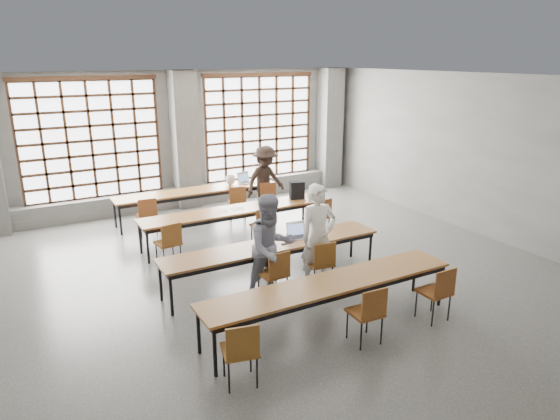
% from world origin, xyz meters
% --- Properties ---
extents(floor, '(11.00, 11.00, 0.00)m').
position_xyz_m(floor, '(0.00, 0.00, 0.00)').
color(floor, '#4D4D4A').
rests_on(floor, ground).
extents(ceiling, '(11.00, 11.00, 0.00)m').
position_xyz_m(ceiling, '(0.00, 0.00, 3.50)').
color(ceiling, silver).
rests_on(ceiling, floor).
extents(wall_back, '(10.00, 0.00, 10.00)m').
position_xyz_m(wall_back, '(0.00, 5.50, 1.75)').
color(wall_back, '#5B5B58').
rests_on(wall_back, floor).
extents(wall_right, '(0.00, 11.00, 11.00)m').
position_xyz_m(wall_right, '(5.00, 0.00, 1.75)').
color(wall_right, '#5B5B58').
rests_on(wall_right, floor).
extents(column_mid, '(0.60, 0.55, 3.50)m').
position_xyz_m(column_mid, '(0.00, 5.22, 1.75)').
color(column_mid, '#555452').
rests_on(column_mid, floor).
extents(column_right, '(0.60, 0.55, 3.50)m').
position_xyz_m(column_right, '(4.50, 5.22, 1.75)').
color(column_right, '#555452').
rests_on(column_right, floor).
extents(window_left, '(3.32, 0.12, 3.00)m').
position_xyz_m(window_left, '(-2.25, 5.42, 1.90)').
color(window_left, white).
rests_on(window_left, wall_back).
extents(window_right, '(3.32, 0.12, 3.00)m').
position_xyz_m(window_right, '(2.25, 5.42, 1.90)').
color(window_right, white).
rests_on(window_right, wall_back).
extents(sill_ledge, '(9.80, 0.35, 0.50)m').
position_xyz_m(sill_ledge, '(0.00, 5.30, 0.25)').
color(sill_ledge, '#555452').
rests_on(sill_ledge, floor).
extents(desk_row_a, '(4.00, 0.70, 0.73)m').
position_xyz_m(desk_row_a, '(-0.14, 4.06, 0.66)').
color(desk_row_a, brown).
rests_on(desk_row_a, floor).
extents(desk_row_b, '(4.00, 0.70, 0.73)m').
position_xyz_m(desk_row_b, '(-0.03, 2.16, 0.66)').
color(desk_row_b, brown).
rests_on(desk_row_b, floor).
extents(desk_row_c, '(4.00, 0.70, 0.73)m').
position_xyz_m(desk_row_c, '(-0.25, -0.03, 0.66)').
color(desk_row_c, brown).
rests_on(desk_row_c, floor).
extents(desk_row_d, '(4.00, 0.70, 0.73)m').
position_xyz_m(desk_row_d, '(-0.23, -1.77, 0.66)').
color(desk_row_d, brown).
rests_on(desk_row_d, floor).
extents(chair_back_left, '(0.44, 0.44, 0.88)m').
position_xyz_m(chair_back_left, '(-1.54, 3.43, 0.54)').
color(chair_back_left, brown).
rests_on(chair_back_left, floor).
extents(chair_back_mid, '(0.53, 0.53, 0.88)m').
position_xyz_m(chair_back_mid, '(0.63, 3.43, 0.54)').
color(chair_back_mid, brown).
rests_on(chair_back_mid, floor).
extents(chair_back_right, '(0.51, 0.51, 0.88)m').
position_xyz_m(chair_back_right, '(1.44, 3.43, 0.54)').
color(chair_back_right, brown).
rests_on(chair_back_right, floor).
extents(chair_mid_left, '(0.47, 0.48, 0.88)m').
position_xyz_m(chair_mid_left, '(-1.62, 1.53, 0.54)').
color(chair_mid_left, brown).
rests_on(chair_mid_left, floor).
extents(chair_mid_centre, '(0.46, 0.47, 0.88)m').
position_xyz_m(chair_mid_centre, '(0.36, 1.53, 0.54)').
color(chair_mid_centre, brown).
rests_on(chair_mid_centre, floor).
extents(chair_mid_right, '(0.44, 0.44, 0.88)m').
position_xyz_m(chair_mid_right, '(1.77, 1.53, 0.54)').
color(chair_mid_right, brown).
rests_on(chair_mid_right, floor).
extents(chair_front_left, '(0.45, 0.45, 0.88)m').
position_xyz_m(chair_front_left, '(-0.54, -0.66, 0.54)').
color(chair_front_left, brown).
rests_on(chair_front_left, floor).
extents(chair_front_right, '(0.46, 0.47, 0.88)m').
position_xyz_m(chair_front_right, '(0.34, -0.66, 0.54)').
color(chair_front_right, brown).
rests_on(chair_front_right, floor).
extents(chair_near_left, '(0.50, 0.50, 0.88)m').
position_xyz_m(chair_near_left, '(-1.95, -2.40, 0.54)').
color(chair_near_left, brown).
rests_on(chair_near_left, floor).
extents(chair_near_mid, '(0.44, 0.45, 0.88)m').
position_xyz_m(chair_near_mid, '(-0.04, -2.40, 0.54)').
color(chair_near_mid, maroon).
rests_on(chair_near_mid, floor).
extents(chair_near_right, '(0.43, 0.43, 0.88)m').
position_xyz_m(chair_near_right, '(1.27, -2.40, 0.54)').
color(chair_near_right, brown).
rests_on(chair_near_right, floor).
extents(student_male, '(0.68, 0.46, 1.83)m').
position_xyz_m(student_male, '(0.35, -0.53, 0.91)').
color(student_male, white).
rests_on(student_male, floor).
extents(student_female, '(0.88, 0.69, 1.78)m').
position_xyz_m(student_female, '(-0.55, -0.53, 0.89)').
color(student_female, '#181D48').
rests_on(student_female, floor).
extents(student_back, '(1.24, 0.87, 1.74)m').
position_xyz_m(student_back, '(1.46, 3.56, 0.87)').
color(student_back, black).
rests_on(student_back, floor).
extents(laptop_front, '(0.39, 0.34, 0.26)m').
position_xyz_m(laptop_front, '(0.31, 0.08, 0.79)').
color(laptop_front, '#B2B3B7').
rests_on(laptop_front, desk_row_c).
extents(laptop_back, '(0.43, 0.39, 0.26)m').
position_xyz_m(laptop_back, '(1.19, 4.16, 0.79)').
color(laptop_back, '#B1B1B5').
rests_on(laptop_back, desk_row_a).
extents(mouse, '(0.11, 0.08, 0.04)m').
position_xyz_m(mouse, '(0.70, -0.05, 0.75)').
color(mouse, silver).
rests_on(mouse, desk_row_c).
extents(green_box, '(0.26, 0.19, 0.09)m').
position_xyz_m(green_box, '(-0.30, 0.05, 0.78)').
color(green_box, '#2C883B').
rests_on(green_box, desk_row_c).
extents(phone, '(0.14, 0.08, 0.01)m').
position_xyz_m(phone, '(-0.07, -0.13, 0.74)').
color(phone, black).
rests_on(phone, desk_row_c).
extents(paper_sheet_b, '(0.30, 0.22, 0.00)m').
position_xyz_m(paper_sheet_b, '(-0.33, 2.11, 0.73)').
color(paper_sheet_b, white).
rests_on(paper_sheet_b, desk_row_b).
extents(paper_sheet_c, '(0.32, 0.24, 0.00)m').
position_xyz_m(paper_sheet_c, '(0.07, 2.16, 0.73)').
color(paper_sheet_c, white).
rests_on(paper_sheet_c, desk_row_b).
extents(backpack, '(0.36, 0.28, 0.40)m').
position_xyz_m(backpack, '(1.57, 2.21, 0.93)').
color(backpack, black).
rests_on(backpack, desk_row_b).
extents(plastic_bag, '(0.32, 0.30, 0.29)m').
position_xyz_m(plastic_bag, '(0.76, 4.11, 0.87)').
color(plastic_bag, silver).
rests_on(plastic_bag, desk_row_a).
extents(red_pouch, '(0.21, 0.12, 0.06)m').
position_xyz_m(red_pouch, '(-1.93, -2.32, 0.50)').
color(red_pouch, '#A82914').
rests_on(red_pouch, chair_near_left).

